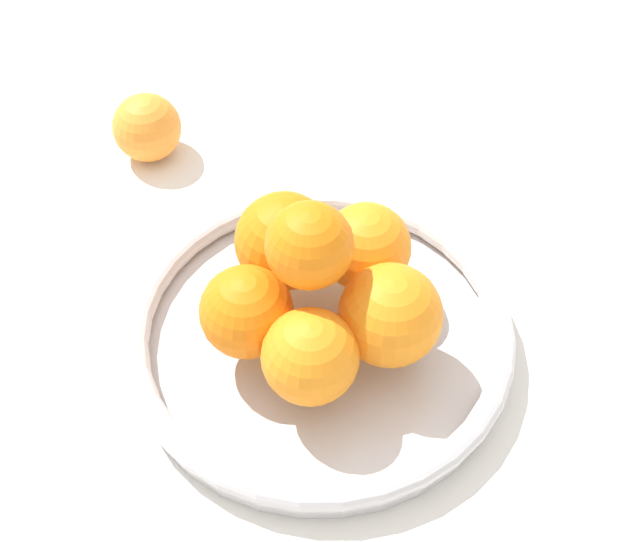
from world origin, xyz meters
TOP-DOWN VIEW (x-y plane):
  - ground_plane at (0.00, 0.00)m, footprint 4.00×4.00m
  - fruit_bowl at (0.00, 0.00)m, footprint 0.31×0.31m
  - orange_pile at (0.00, 0.00)m, footprint 0.18×0.19m
  - stray_orange at (-0.09, 0.28)m, footprint 0.07×0.07m

SIDE VIEW (x-z plane):
  - ground_plane at x=0.00m, z-range 0.00..0.00m
  - fruit_bowl at x=0.00m, z-range 0.00..0.03m
  - stray_orange at x=-0.09m, z-range 0.00..0.07m
  - orange_pile at x=0.00m, z-range 0.01..0.14m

